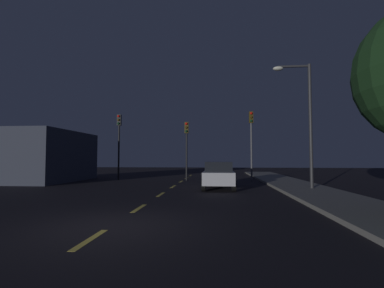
{
  "coord_description": "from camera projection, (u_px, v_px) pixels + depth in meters",
  "views": [
    {
      "loc": [
        2.75,
        -7.13,
        1.75
      ],
      "look_at": [
        0.73,
        15.14,
        2.89
      ],
      "focal_mm": 26.31,
      "sensor_mm": 36.0,
      "label": 1
    }
  ],
  "objects": [
    {
      "name": "lane_stripe_nearest",
      "position": [
        90.0,
        239.0,
        6.06
      ],
      "size": [
        0.16,
        1.6,
        0.01
      ],
      "primitive_type": "cube",
      "color": "#EACC4C",
      "rests_on": "ground_plane"
    },
    {
      "name": "lane_stripe_seventh",
      "position": [
        191.0,
        175.0,
        28.74
      ],
      "size": [
        0.16,
        1.6,
        0.01
      ],
      "primitive_type": "cube",
      "color": "#EACC4C",
      "rests_on": "ground_plane"
    },
    {
      "name": "car_stopped_ahead",
      "position": [
        219.0,
        175.0,
        16.5
      ],
      "size": [
        1.86,
        4.38,
        1.55
      ],
      "color": "silver",
      "rests_on": "ground_plane"
    },
    {
      "name": "lane_stripe_fifth",
      "position": [
        181.0,
        182.0,
        21.18
      ],
      "size": [
        0.16,
        1.6,
        0.01
      ],
      "primitive_type": "cube",
      "color": "#EACC4C",
      "rests_on": "ground_plane"
    },
    {
      "name": "lane_stripe_sixth",
      "position": [
        187.0,
        178.0,
        24.96
      ],
      "size": [
        0.16,
        1.6,
        0.01
      ],
      "primitive_type": "cube",
      "color": "#EACC4C",
      "rests_on": "ground_plane"
    },
    {
      "name": "lane_stripe_fourth",
      "position": [
        173.0,
        187.0,
        17.4
      ],
      "size": [
        0.16,
        1.6,
        0.01
      ],
      "primitive_type": "cube",
      "color": "#EACC4C",
      "rests_on": "ground_plane"
    },
    {
      "name": "storefront_left",
      "position": [
        46.0,
        156.0,
        21.63
      ],
      "size": [
        4.87,
        7.62,
        3.81
      ],
      "primitive_type": "cube",
      "color": "#333847",
      "rests_on": "ground_plane"
    },
    {
      "name": "traffic_signal_left",
      "position": [
        119.0,
        134.0,
        22.96
      ],
      "size": [
        0.32,
        0.38,
        5.34
      ],
      "color": "black",
      "rests_on": "ground_plane"
    },
    {
      "name": "traffic_signal_center",
      "position": [
        187.0,
        139.0,
        22.43
      ],
      "size": [
        0.32,
        0.38,
        4.65
      ],
      "color": "black",
      "rests_on": "ground_plane"
    },
    {
      "name": "street_lamp_right",
      "position": [
        304.0,
        113.0,
        15.34
      ],
      "size": [
        2.05,
        0.36,
        6.93
      ],
      "color": "#2D2D30",
      "rests_on": "ground_plane"
    },
    {
      "name": "lane_stripe_third",
      "position": [
        161.0,
        194.0,
        13.62
      ],
      "size": [
        0.16,
        1.6,
        0.01
      ],
      "primitive_type": "cube",
      "color": "#EACC4C",
      "rests_on": "ground_plane"
    },
    {
      "name": "ground_plane",
      "position": [
        163.0,
        193.0,
        14.22
      ],
      "size": [
        80.0,
        80.0,
        0.0
      ],
      "primitive_type": "plane",
      "color": "black"
    },
    {
      "name": "traffic_signal_right",
      "position": [
        251.0,
        133.0,
        22.0
      ],
      "size": [
        0.32,
        0.38,
        5.42
      ],
      "color": "#4C4C51",
      "rests_on": "ground_plane"
    },
    {
      "name": "sidewalk_curb_right",
      "position": [
        317.0,
        193.0,
        13.54
      ],
      "size": [
        3.0,
        40.0,
        0.15
      ],
      "primitive_type": "cube",
      "color": "gray",
      "rests_on": "ground_plane"
    },
    {
      "name": "lane_stripe_second",
      "position": [
        139.0,
        208.0,
        9.84
      ],
      "size": [
        0.16,
        1.6,
        0.01
      ],
      "primitive_type": "cube",
      "color": "#EACC4C",
      "rests_on": "ground_plane"
    }
  ]
}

